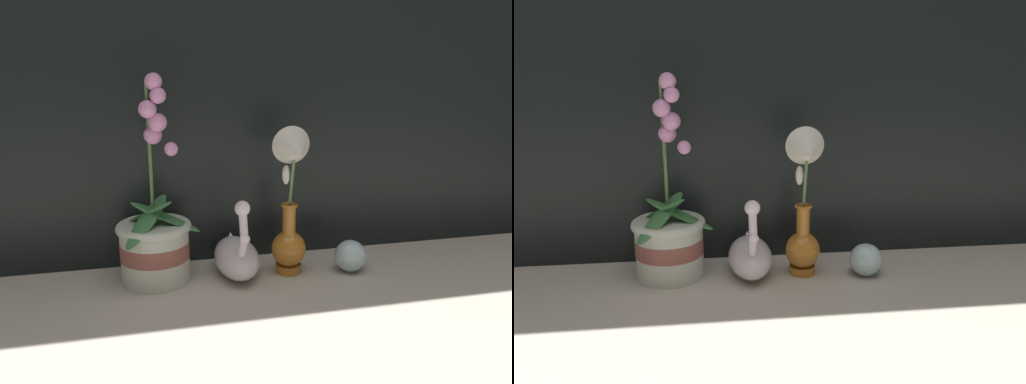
% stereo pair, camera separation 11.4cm
% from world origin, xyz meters
% --- Properties ---
extents(ground_plane, '(2.80, 2.80, 0.00)m').
position_xyz_m(ground_plane, '(0.00, 0.00, 0.00)').
color(ground_plane, '#BCB2A3').
extents(window_backdrop, '(2.80, 0.03, 1.20)m').
position_xyz_m(window_backdrop, '(0.00, 0.22, 0.60)').
color(window_backdrop, black).
rests_on(window_backdrop, ground_plane).
extents(orchid_potted_plant, '(0.20, 0.20, 0.46)m').
position_xyz_m(orchid_potted_plant, '(-0.20, 0.11, 0.10)').
color(orchid_potted_plant, beige).
rests_on(orchid_potted_plant, ground_plane).
extents(swan_figurine, '(0.10, 0.21, 0.20)m').
position_xyz_m(swan_figurine, '(-0.02, 0.10, 0.05)').
color(swan_figurine, white).
rests_on(swan_figurine, ground_plane).
extents(blue_vase, '(0.09, 0.12, 0.35)m').
position_xyz_m(blue_vase, '(0.10, 0.07, 0.17)').
color(blue_vase, '#B26B23').
rests_on(blue_vase, ground_plane).
extents(glass_sphere, '(0.08, 0.08, 0.08)m').
position_xyz_m(glass_sphere, '(0.25, 0.06, 0.04)').
color(glass_sphere, silver).
rests_on(glass_sphere, ground_plane).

